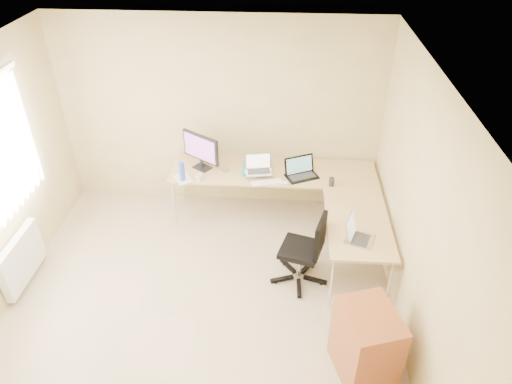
# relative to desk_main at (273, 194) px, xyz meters

# --- Properties ---
(floor) EXTENTS (4.50, 4.50, 0.00)m
(floor) POSITION_rel_desk_main_xyz_m (-0.72, -1.85, -0.36)
(floor) COLOR tan
(floor) RESTS_ON ground
(ceiling) EXTENTS (4.50, 4.50, 0.00)m
(ceiling) POSITION_rel_desk_main_xyz_m (-0.72, -1.85, 2.24)
(ceiling) COLOR white
(ceiling) RESTS_ON ground
(wall_back) EXTENTS (4.50, 0.00, 4.50)m
(wall_back) POSITION_rel_desk_main_xyz_m (-0.72, 0.40, 0.93)
(wall_back) COLOR tan
(wall_back) RESTS_ON ground
(wall_right) EXTENTS (0.00, 4.50, 4.50)m
(wall_right) POSITION_rel_desk_main_xyz_m (1.38, -1.85, 0.93)
(wall_right) COLOR tan
(wall_right) RESTS_ON ground
(desk_main) EXTENTS (2.65, 0.70, 0.73)m
(desk_main) POSITION_rel_desk_main_xyz_m (0.00, 0.00, 0.00)
(desk_main) COLOR tan
(desk_main) RESTS_ON ground
(desk_return) EXTENTS (0.70, 1.30, 0.73)m
(desk_return) POSITION_rel_desk_main_xyz_m (0.98, -1.00, 0.00)
(desk_return) COLOR tan
(desk_return) RESTS_ON ground
(monitor) EXTENTS (0.58, 0.47, 0.49)m
(monitor) POSITION_rel_desk_main_xyz_m (-0.93, 0.01, 0.61)
(monitor) COLOR black
(monitor) RESTS_ON desk_main
(book_stack) EXTENTS (0.23, 0.32, 0.05)m
(book_stack) POSITION_rel_desk_main_xyz_m (-0.28, -0.01, 0.39)
(book_stack) COLOR teal
(book_stack) RESTS_ON desk_main
(laptop_center) EXTENTS (0.38, 0.31, 0.22)m
(laptop_center) POSITION_rel_desk_main_xyz_m (-0.18, -0.13, 0.53)
(laptop_center) COLOR #BBBBC2
(laptop_center) RESTS_ON desk_main
(laptop_black) EXTENTS (0.48, 0.43, 0.25)m
(laptop_black) POSITION_rel_desk_main_xyz_m (0.36, -0.12, 0.49)
(laptop_black) COLOR black
(laptop_black) RESTS_ON desk_main
(keyboard) EXTENTS (0.40, 0.20, 0.02)m
(keyboard) POSITION_rel_desk_main_xyz_m (-0.07, -0.30, 0.37)
(keyboard) COLOR white
(keyboard) RESTS_ON desk_main
(mouse) EXTENTS (0.11, 0.09, 0.03)m
(mouse) POSITION_rel_desk_main_xyz_m (0.16, -0.30, 0.38)
(mouse) COLOR white
(mouse) RESTS_ON desk_main
(mug) EXTENTS (0.13, 0.13, 0.09)m
(mug) POSITION_rel_desk_main_xyz_m (-0.92, -0.30, 0.41)
(mug) COLOR silver
(mug) RESTS_ON desk_main
(cd_stack) EXTENTS (0.13, 0.13, 0.03)m
(cd_stack) POSITION_rel_desk_main_xyz_m (-0.62, -0.04, 0.38)
(cd_stack) COLOR #B5B3BE
(cd_stack) RESTS_ON desk_main
(water_bottle) EXTENTS (0.09, 0.09, 0.26)m
(water_bottle) POSITION_rel_desk_main_xyz_m (-1.13, -0.30, 0.49)
(water_bottle) COLOR #344FAE
(water_bottle) RESTS_ON desk_main
(papers) EXTENTS (0.30, 0.32, 0.01)m
(papers) POSITION_rel_desk_main_xyz_m (-1.13, -0.27, 0.37)
(papers) COLOR silver
(papers) RESTS_ON desk_main
(white_box) EXTENTS (0.24, 0.20, 0.08)m
(white_box) POSITION_rel_desk_main_xyz_m (-0.93, 0.20, 0.40)
(white_box) COLOR white
(white_box) RESTS_ON desk_main
(desk_fan) EXTENTS (0.26, 0.26, 0.31)m
(desk_fan) POSITION_rel_desk_main_xyz_m (-0.99, 0.20, 0.52)
(desk_fan) COLOR silver
(desk_fan) RESTS_ON desk_main
(black_cup) EXTENTS (0.08, 0.08, 0.11)m
(black_cup) POSITION_rel_desk_main_xyz_m (0.72, -0.30, 0.42)
(black_cup) COLOR #282524
(black_cup) RESTS_ON desk_main
(laptop_return) EXTENTS (0.40, 0.36, 0.22)m
(laptop_return) POSITION_rel_desk_main_xyz_m (0.95, -1.33, 0.48)
(laptop_return) COLOR silver
(laptop_return) RESTS_ON desk_return
(office_chair) EXTENTS (0.68, 0.68, 0.92)m
(office_chair) POSITION_rel_desk_main_xyz_m (0.35, -1.18, 0.14)
(office_chair) COLOR black
(office_chair) RESTS_ON ground
(cabinet) EXTENTS (0.62, 0.69, 0.80)m
(cabinet) POSITION_rel_desk_main_xyz_m (0.94, -2.37, -0.01)
(cabinet) COLOR brown
(cabinet) RESTS_ON ground
(radiator) EXTENTS (0.09, 0.80, 0.55)m
(radiator) POSITION_rel_desk_main_xyz_m (-2.75, -1.45, -0.02)
(radiator) COLOR white
(radiator) RESTS_ON ground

